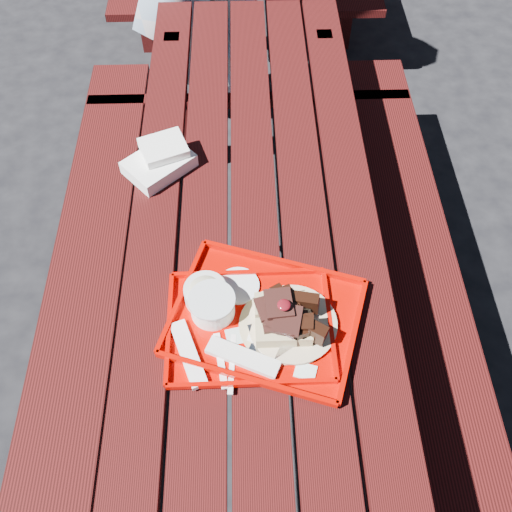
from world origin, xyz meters
name	(u,v)px	position (x,y,z in m)	size (l,w,h in m)	color
ground	(255,343)	(0.00, 0.00, 0.00)	(60.00, 60.00, 0.00)	black
picnic_table_near	(255,264)	(0.00, 0.00, 0.56)	(1.41, 2.40, 0.75)	#3F0C0C
near_tray	(249,316)	(-0.02, -0.31, 0.78)	(0.43, 0.37, 0.13)	#C10600
far_tray	(261,318)	(0.01, -0.31, 0.77)	(0.56, 0.50, 0.08)	#B80700
white_cloth	(160,160)	(-0.29, 0.25, 0.78)	(0.25, 0.24, 0.08)	white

